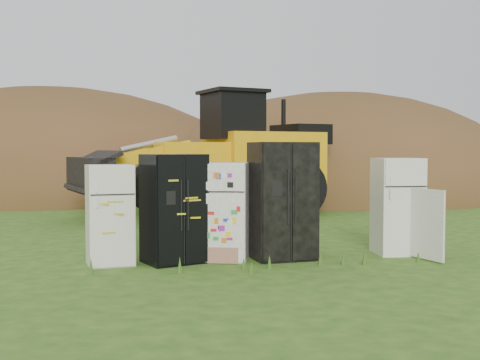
{
  "coord_description": "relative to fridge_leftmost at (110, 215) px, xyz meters",
  "views": [
    {
      "loc": [
        -2.27,
        -9.51,
        1.81
      ],
      "look_at": [
        0.03,
        2.0,
        1.19
      ],
      "focal_mm": 45.0,
      "sensor_mm": 36.0,
      "label": 1
    }
  ],
  "objects": [
    {
      "name": "fridge_black_side",
      "position": [
        0.99,
        -0.04,
        0.08
      ],
      "size": [
        1.08,
        0.97,
        1.72
      ],
      "primitive_type": null,
      "rotation": [
        0.0,
        0.0,
        0.34
      ],
      "color": "black",
      "rests_on": "ground"
    },
    {
      "name": "fridge_open_door",
      "position": [
        4.81,
        -0.0,
        0.04
      ],
      "size": [
        0.79,
        0.74,
        1.64
      ],
      "primitive_type": null,
      "rotation": [
        0.0,
        0.0,
        -0.07
      ],
      "color": "white",
      "rests_on": "ground"
    },
    {
      "name": "wheel_loader",
      "position": [
        2.36,
        6.39,
        0.92
      ],
      "size": [
        7.51,
        4.59,
        3.39
      ],
      "primitive_type": null,
      "rotation": [
        0.0,
        0.0,
        0.27
      ],
      "color": "gold",
      "rests_on": "ground"
    },
    {
      "name": "ground",
      "position": [
        2.43,
        0.0,
        -0.78
      ],
      "size": [
        120.0,
        120.0,
        0.0
      ],
      "primitive_type": "plane",
      "color": "#265115",
      "rests_on": "ground"
    },
    {
      "name": "fridge_leftmost",
      "position": [
        0.0,
        0.0,
        0.0
      ],
      "size": [
        0.78,
        0.75,
        1.55
      ],
      "primitive_type": null,
      "rotation": [
        0.0,
        0.0,
        0.15
      ],
      "color": "white",
      "rests_on": "ground"
    },
    {
      "name": "fridge_sticker",
      "position": [
        1.83,
        0.0,
        0.01
      ],
      "size": [
        0.86,
        0.83,
        1.58
      ],
      "primitive_type": null,
      "rotation": [
        0.0,
        0.0,
        -0.3
      ],
      "color": "white",
      "rests_on": "ground"
    },
    {
      "name": "fridge_dark_mid",
      "position": [
        2.76,
        -0.04,
        0.18
      ],
      "size": [
        1.04,
        0.88,
        1.91
      ],
      "primitive_type": null,
      "rotation": [
        0.0,
        0.0,
        0.08
      ],
      "color": "black",
      "rests_on": "ground"
    },
    {
      "name": "dirt_mound_left",
      "position": [
        -2.44,
        14.83,
        -0.78
      ],
      "size": [
        16.51,
        12.39,
        8.36
      ],
      "primitive_type": "ellipsoid",
      "color": "#483417",
      "rests_on": "ground"
    },
    {
      "name": "dirt_mound_right",
      "position": [
        8.25,
        11.8,
        -0.78
      ],
      "size": [
        14.46,
        10.6,
        7.8
      ],
      "primitive_type": "ellipsoid",
      "color": "#483417",
      "rests_on": "ground"
    }
  ]
}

